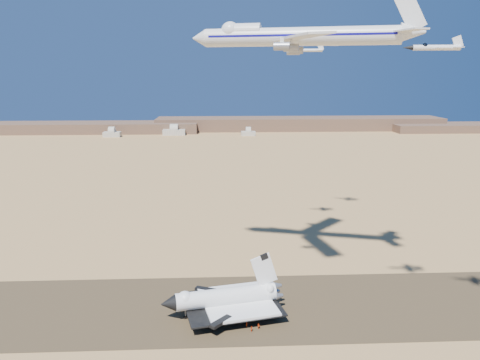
{
  "coord_description": "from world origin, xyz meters",
  "views": [
    {
      "loc": [
        -0.91,
        -150.42,
        79.71
      ],
      "look_at": [
        6.64,
        8.0,
        43.98
      ],
      "focal_mm": 35.0,
      "sensor_mm": 36.0,
      "label": 1
    }
  ],
  "objects_px": {
    "crew_a": "(247,325)",
    "chase_jet_f": "(343,35)",
    "shuttle": "(225,299)",
    "chase_jet_a": "(435,47)",
    "carrier_747": "(293,37)",
    "crew_b": "(252,329)",
    "chase_jet_e": "(308,50)",
    "crew_c": "(259,326)"
  },
  "relations": [
    {
      "from": "carrier_747",
      "to": "chase_jet_a",
      "type": "height_order",
      "value": "carrier_747"
    },
    {
      "from": "crew_b",
      "to": "carrier_747",
      "type": "bearing_deg",
      "value": -34.23
    },
    {
      "from": "crew_a",
      "to": "chase_jet_f",
      "type": "relative_size",
      "value": 0.11
    },
    {
      "from": "shuttle",
      "to": "carrier_747",
      "type": "bearing_deg",
      "value": 30.02
    },
    {
      "from": "chase_jet_a",
      "to": "crew_a",
      "type": "bearing_deg",
      "value": 174.13
    },
    {
      "from": "crew_a",
      "to": "crew_c",
      "type": "bearing_deg",
      "value": -132.99
    },
    {
      "from": "carrier_747",
      "to": "crew_a",
      "type": "height_order",
      "value": "carrier_747"
    },
    {
      "from": "crew_b",
      "to": "chase_jet_f",
      "type": "height_order",
      "value": "chase_jet_f"
    },
    {
      "from": "crew_a",
      "to": "chase_jet_e",
      "type": "relative_size",
      "value": 0.11
    },
    {
      "from": "chase_jet_e",
      "to": "chase_jet_f",
      "type": "relative_size",
      "value": 0.99
    },
    {
      "from": "crew_c",
      "to": "chase_jet_a",
      "type": "height_order",
      "value": "chase_jet_a"
    },
    {
      "from": "shuttle",
      "to": "crew_c",
      "type": "distance_m",
      "value": 15.51
    },
    {
      "from": "shuttle",
      "to": "chase_jet_e",
      "type": "distance_m",
      "value": 115.44
    },
    {
      "from": "crew_a",
      "to": "crew_b",
      "type": "bearing_deg",
      "value": -175.92
    },
    {
      "from": "crew_a",
      "to": "chase_jet_a",
      "type": "bearing_deg",
      "value": -125.7
    },
    {
      "from": "shuttle",
      "to": "crew_c",
      "type": "xyz_separation_m",
      "value": [
        10.58,
        -10.41,
        -4.52
      ]
    },
    {
      "from": "chase_jet_e",
      "to": "chase_jet_f",
      "type": "xyz_separation_m",
      "value": [
        20.04,
        18.01,
        8.04
      ]
    },
    {
      "from": "crew_b",
      "to": "chase_jet_e",
      "type": "distance_m",
      "value": 123.7
    },
    {
      "from": "carrier_747",
      "to": "chase_jet_e",
      "type": "relative_size",
      "value": 5.33
    },
    {
      "from": "shuttle",
      "to": "chase_jet_a",
      "type": "relative_size",
      "value": 2.68
    },
    {
      "from": "chase_jet_f",
      "to": "crew_b",
      "type": "bearing_deg",
      "value": -96.17
    },
    {
      "from": "shuttle",
      "to": "crew_b",
      "type": "height_order",
      "value": "shuttle"
    },
    {
      "from": "crew_b",
      "to": "chase_jet_e",
      "type": "height_order",
      "value": "chase_jet_e"
    },
    {
      "from": "shuttle",
      "to": "carrier_747",
      "type": "distance_m",
      "value": 93.32
    },
    {
      "from": "carrier_747",
      "to": "crew_b",
      "type": "bearing_deg",
      "value": -100.69
    },
    {
      "from": "shuttle",
      "to": "chase_jet_a",
      "type": "height_order",
      "value": "chase_jet_a"
    },
    {
      "from": "chase_jet_e",
      "to": "crew_b",
      "type": "bearing_deg",
      "value": -105.96
    },
    {
      "from": "chase_jet_a",
      "to": "shuttle",
      "type": "bearing_deg",
      "value": 166.95
    },
    {
      "from": "crew_a",
      "to": "crew_b",
      "type": "xyz_separation_m",
      "value": [
        1.42,
        -2.73,
        0.04
      ]
    },
    {
      "from": "chase_jet_a",
      "to": "chase_jet_f",
      "type": "bearing_deg",
      "value": 94.9
    },
    {
      "from": "crew_c",
      "to": "chase_jet_a",
      "type": "xyz_separation_m",
      "value": [
        45.47,
        -9.36,
        85.8
      ]
    },
    {
      "from": "carrier_747",
      "to": "chase_jet_e",
      "type": "xyz_separation_m",
      "value": [
        14.13,
        45.52,
        -2.27
      ]
    },
    {
      "from": "shuttle",
      "to": "chase_jet_e",
      "type": "height_order",
      "value": "chase_jet_e"
    },
    {
      "from": "crew_c",
      "to": "chase_jet_e",
      "type": "relative_size",
      "value": 0.13
    },
    {
      "from": "crew_a",
      "to": "chase_jet_e",
      "type": "xyz_separation_m",
      "value": [
        31.92,
        77.03,
        89.54
      ]
    },
    {
      "from": "shuttle",
      "to": "carrier_747",
      "type": "xyz_separation_m",
      "value": [
        24.63,
        22.43,
        87.17
      ]
    },
    {
      "from": "carrier_747",
      "to": "chase_jet_a",
      "type": "relative_size",
      "value": 5.13
    },
    {
      "from": "carrier_747",
      "to": "chase_jet_f",
      "type": "height_order",
      "value": "carrier_747"
    },
    {
      "from": "carrier_747",
      "to": "chase_jet_f",
      "type": "distance_m",
      "value": 72.37
    },
    {
      "from": "crew_b",
      "to": "chase_jet_f",
      "type": "distance_m",
      "value": 147.06
    },
    {
      "from": "chase_jet_a",
      "to": "crew_b",
      "type": "bearing_deg",
      "value": 176.93
    },
    {
      "from": "crew_c",
      "to": "crew_b",
      "type": "bearing_deg",
      "value": 68.81
    }
  ]
}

